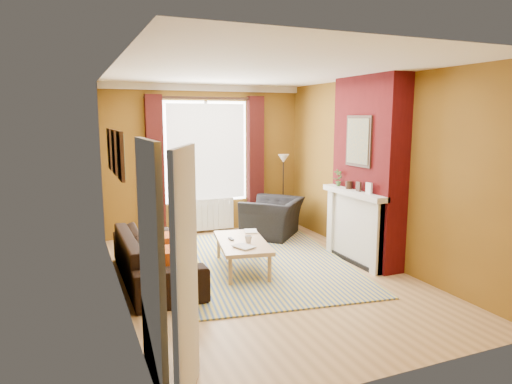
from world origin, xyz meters
TOP-DOWN VIEW (x-y plane):
  - ground at (0.00, 0.00)m, footprint 5.50×5.50m
  - room_walls at (0.64, 0.27)m, footprint 3.82×5.54m
  - striped_rug at (0.15, 0.53)m, footprint 3.07×3.93m
  - sofa at (-1.42, 0.41)m, footprint 0.89×2.24m
  - armchair at (1.01, 1.87)m, footprint 1.44×1.45m
  - coffee_table at (-0.19, 0.31)m, footprint 0.89×1.42m
  - wicker_stool at (0.63, 1.95)m, footprint 0.42×0.42m
  - floor_lamp at (1.48, 2.40)m, footprint 0.26×0.26m
  - book_a at (-0.39, -0.07)m, footprint 0.30×0.34m
  - book_b at (0.03, 0.78)m, footprint 0.26×0.30m
  - mug at (-0.14, 0.18)m, footprint 0.13×0.13m
  - tv_remote at (-0.32, 0.43)m, footprint 0.05×0.16m

SIDE VIEW (x-z plane):
  - ground at x=0.00m, z-range 0.00..0.00m
  - striped_rug at x=0.15m, z-range 0.00..0.02m
  - wicker_stool at x=0.63m, z-range 0.00..0.39m
  - sofa at x=-1.42m, z-range 0.00..0.65m
  - armchair at x=1.01m, z-range 0.00..0.71m
  - coffee_table at x=-0.19m, z-range 0.17..0.61m
  - book_b at x=0.03m, z-range 0.44..0.46m
  - tv_remote at x=-0.32m, z-range 0.44..0.46m
  - book_a at x=-0.39m, z-range 0.44..0.47m
  - mug at x=-0.14m, z-range 0.44..0.54m
  - floor_lamp at x=1.48m, z-range 0.43..1.91m
  - room_walls at x=0.64m, z-range -0.03..2.80m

